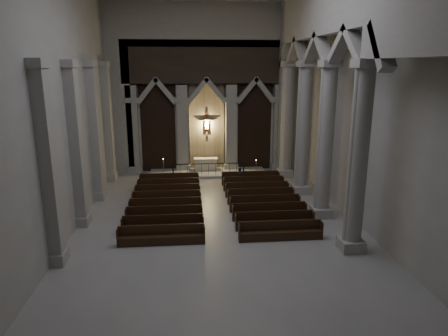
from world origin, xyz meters
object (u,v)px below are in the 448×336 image
at_px(candle_stand_left, 164,174).
at_px(worshipper, 240,177).
at_px(altar, 206,164).
at_px(altar_rail, 209,168).
at_px(candle_stand_right, 256,173).
at_px(pews, 215,203).

distance_m(candle_stand_left, worshipper, 5.60).
bearing_deg(altar, altar_rail, -84.10).
bearing_deg(candle_stand_right, candle_stand_left, 177.77).
distance_m(candle_stand_right, pews, 6.77).
relative_size(altar, worshipper, 1.34).
distance_m(pews, worshipper, 4.28).
height_order(altar, worshipper, worshipper).
bearing_deg(altar_rail, altar, 95.90).
relative_size(altar, pews, 0.19).
bearing_deg(altar_rail, candle_stand_right, -10.96).
distance_m(altar, pews, 7.91).
height_order(altar, altar_rail, altar).
relative_size(altar_rail, worshipper, 3.91).
xyz_separation_m(altar, altar_rail, (0.14, -1.37, 0.07)).
xyz_separation_m(altar_rail, pews, (-0.00, -6.54, -0.39)).
distance_m(altar_rail, worshipper, 3.33).
distance_m(altar_rail, candle_stand_left, 3.20).
relative_size(altar_rail, pews, 0.55).
distance_m(altar, worshipper, 4.58).
bearing_deg(candle_stand_right, altar_rail, 169.04).
xyz_separation_m(altar, worshipper, (2.06, -4.10, 0.05)).
relative_size(candle_stand_left, worshipper, 1.14).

